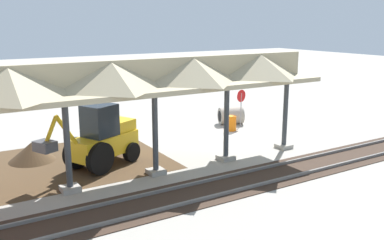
{
  "coord_description": "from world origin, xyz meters",
  "views": [
    {
      "loc": [
        13.44,
        19.23,
        6.35
      ],
      "look_at": [
        2.71,
        1.69,
        1.6
      ],
      "focal_mm": 40.0,
      "sensor_mm": 36.0,
      "label": 1
    }
  ],
  "objects_px": {
    "stop_sign": "(241,100)",
    "concrete_pipe": "(231,116)",
    "traffic_barrel": "(232,123)",
    "backhoe": "(102,139)"
  },
  "relations": [
    {
      "from": "stop_sign",
      "to": "concrete_pipe",
      "type": "height_order",
      "value": "stop_sign"
    },
    {
      "from": "backhoe",
      "to": "traffic_barrel",
      "type": "height_order",
      "value": "backhoe"
    },
    {
      "from": "backhoe",
      "to": "traffic_barrel",
      "type": "relative_size",
      "value": 5.56
    },
    {
      "from": "stop_sign",
      "to": "traffic_barrel",
      "type": "bearing_deg",
      "value": 26.88
    },
    {
      "from": "concrete_pipe",
      "to": "stop_sign",
      "type": "bearing_deg",
      "value": 99.92
    },
    {
      "from": "stop_sign",
      "to": "concrete_pipe",
      "type": "distance_m",
      "value": 1.39
    },
    {
      "from": "concrete_pipe",
      "to": "traffic_barrel",
      "type": "distance_m",
      "value": 1.7
    },
    {
      "from": "concrete_pipe",
      "to": "traffic_barrel",
      "type": "height_order",
      "value": "concrete_pipe"
    },
    {
      "from": "stop_sign",
      "to": "concrete_pipe",
      "type": "bearing_deg",
      "value": -80.08
    },
    {
      "from": "stop_sign",
      "to": "concrete_pipe",
      "type": "xyz_separation_m",
      "value": [
        0.14,
        -0.82,
        -1.11
      ]
    }
  ]
}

